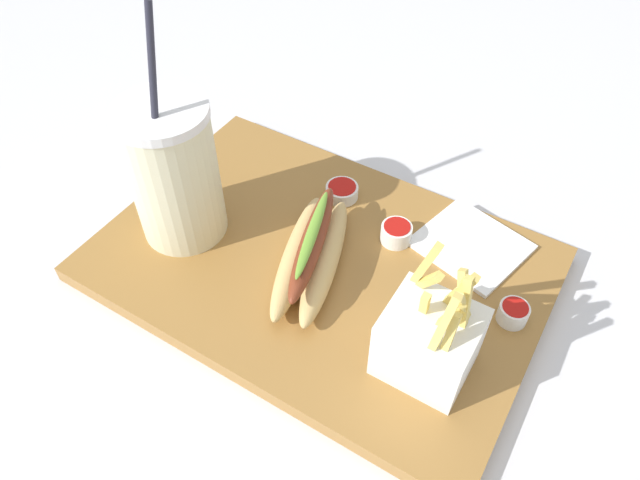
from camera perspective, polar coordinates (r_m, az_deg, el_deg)
The scene contains 9 objects.
ground_plane at distance 0.68m, azimuth 0.00°, elevation -3.44°, with size 2.40×2.40×0.02m, color silver.
food_tray at distance 0.66m, azimuth 0.00°, elevation -2.34°, with size 0.48×0.33×0.02m, color olive.
soda_cup at distance 0.65m, azimuth -13.99°, elevation 6.36°, with size 0.10×0.10×0.27m.
fries_basket at distance 0.55m, azimuth 10.58°, elevation -9.48°, with size 0.08×0.07×0.15m.
hot_dog_1 at distance 0.63m, azimuth -0.87°, elevation -1.27°, with size 0.11×0.19×0.06m.
ketchup_cup_1 at distance 0.62m, azimuth 18.23°, elevation -6.68°, with size 0.03×0.03×0.02m.
ketchup_cup_2 at distance 0.72m, azimuth 2.14°, elevation 4.78°, with size 0.04×0.04×0.02m.
ketchup_cup_3 at distance 0.67m, azimuth 7.41°, elevation 0.74°, with size 0.04×0.04×0.02m.
napkin_stack at distance 0.68m, azimuth 14.42°, elevation -0.44°, with size 0.11×0.10×0.01m, color white.
Camera 1 is at (0.22, -0.36, 0.51)m, focal length 33.03 mm.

